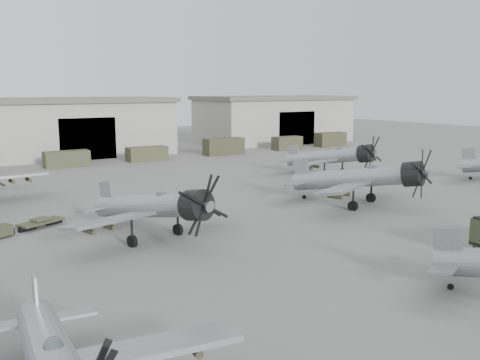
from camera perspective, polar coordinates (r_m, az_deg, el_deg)
The scene contains 12 objects.
ground at distance 32.31m, azimuth 15.53°, elevation -8.73°, with size 220.00×220.00×0.00m, color #585856.
hangar_center at distance 85.42m, azimuth -17.32°, elevation 5.47°, with size 29.00×14.80×8.70m.
hangar_right at distance 102.52m, azimuth 3.66°, elevation 6.52°, with size 29.00×14.80×8.70m.
support_truck_3 at distance 73.06m, azimuth -18.01°, elevation 2.16°, with size 5.71×2.20×2.07m, color #3E432B.
support_truck_4 at distance 76.72m, azimuth -9.89°, elevation 2.79°, with size 5.68×2.20×1.96m, color #42452D.
support_truck_5 at distance 82.51m, azimuth -1.74°, elevation 3.61°, with size 6.38×2.20×2.55m, color #3A3A26.
support_truck_6 at distance 89.56m, azimuth 5.04°, elevation 3.94°, with size 5.01×2.20×2.20m, color #3C3E28.
support_truck_7 at distance 95.82m, azimuth 9.63°, elevation 4.29°, with size 5.79×2.20×2.45m, color #3D3E28.
aircraft_mid_1 at distance 35.74m, azimuth -8.90°, elevation -2.83°, with size 12.92×11.63×5.15m.
aircraft_mid_2 at distance 47.00m, azimuth 13.17°, elevation 0.21°, with size 13.43×12.15×5.46m.
aircraft_far_1 at distance 62.04m, azimuth 10.10°, elevation 2.46°, with size 13.02×11.72×5.19m.
tug_trailer at distance 40.66m, azimuth -22.82°, elevation -4.70°, with size 5.79×3.47×1.18m.
Camera 1 is at (-23.29, -20.03, 10.02)m, focal length 40.00 mm.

